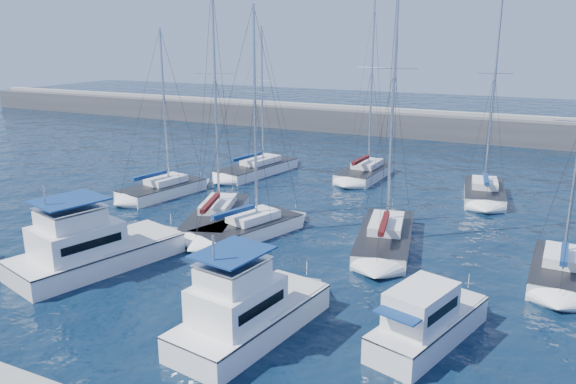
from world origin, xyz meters
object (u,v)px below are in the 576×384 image
at_px(sailboat_mid_d, 385,237).
at_px(sailboat_mid_e, 562,271).
at_px(motor_yacht_stbd_inner, 246,313).
at_px(sailboat_mid_b, 217,216).
at_px(sailboat_mid_a, 163,189).
at_px(sailboat_back_a, 257,169).
at_px(motor_yacht_stbd_outer, 426,323).
at_px(sailboat_mid_c, 249,228).
at_px(sailboat_back_c, 484,193).
at_px(sailboat_back_b, 365,172).
at_px(motor_yacht_port_inner, 90,249).

xyz_separation_m(sailboat_mid_d, sailboat_mid_e, (10.15, -1.05, -0.02)).
relative_size(motor_yacht_stbd_inner, sailboat_mid_b, 0.51).
distance_m(sailboat_mid_a, sailboat_mid_e, 30.39).
height_order(sailboat_mid_a, sailboat_back_a, sailboat_back_a).
distance_m(motor_yacht_stbd_outer, sailboat_mid_c, 16.02).
height_order(motor_yacht_stbd_outer, sailboat_mid_b, sailboat_mid_b).
xyz_separation_m(sailboat_mid_e, sailboat_back_c, (-5.89, 14.65, 0.03)).
bearing_deg(sailboat_back_b, sailboat_mid_d, -64.78).
height_order(motor_yacht_port_inner, sailboat_back_a, sailboat_back_a).
height_order(sailboat_mid_e, sailboat_back_b, sailboat_back_b).
bearing_deg(motor_yacht_stbd_outer, sailboat_back_c, 107.75).
bearing_deg(sailboat_back_c, motor_yacht_stbd_outer, -97.38).
height_order(motor_yacht_port_inner, sailboat_mid_e, sailboat_mid_e).
distance_m(sailboat_mid_a, sailboat_mid_b, 8.96).
relative_size(motor_yacht_stbd_outer, sailboat_mid_c, 0.48).
bearing_deg(sailboat_mid_d, sailboat_mid_b, 173.61).
height_order(motor_yacht_stbd_inner, sailboat_mid_c, sailboat_mid_c).
height_order(sailboat_mid_c, sailboat_back_a, sailboat_mid_c).
height_order(motor_yacht_port_inner, sailboat_back_b, sailboat_back_b).
distance_m(sailboat_mid_d, sailboat_back_c, 14.25).
relative_size(sailboat_mid_b, sailboat_mid_e, 1.22).
xyz_separation_m(sailboat_mid_b, sailboat_back_b, (5.29, 17.24, 0.00)).
height_order(motor_yacht_port_inner, motor_yacht_stbd_outer, motor_yacht_port_inner).
height_order(sailboat_mid_b, sailboat_mid_d, sailboat_mid_d).
xyz_separation_m(motor_yacht_stbd_inner, sailboat_mid_e, (12.41, 12.60, -0.61)).
relative_size(sailboat_mid_a, sailboat_mid_e, 1.01).
height_order(sailboat_mid_b, sailboat_back_c, sailboat_mid_b).
relative_size(motor_yacht_stbd_outer, sailboat_back_b, 0.45).
height_order(sailboat_mid_b, sailboat_back_a, sailboat_mid_b).
height_order(sailboat_mid_e, sailboat_back_a, sailboat_back_a).
relative_size(motor_yacht_port_inner, sailboat_back_b, 0.63).
relative_size(sailboat_mid_c, sailboat_mid_e, 1.10).
height_order(sailboat_mid_d, sailboat_mid_e, sailboat_mid_d).
bearing_deg(sailboat_back_c, sailboat_back_b, 157.53).
distance_m(motor_yacht_stbd_outer, sailboat_mid_e, 11.03).
bearing_deg(sailboat_mid_a, sailboat_mid_b, -15.46).
height_order(motor_yacht_stbd_inner, motor_yacht_stbd_outer, motor_yacht_stbd_inner).
bearing_deg(motor_yacht_stbd_outer, sailboat_mid_d, 130.84).
bearing_deg(sailboat_mid_d, motor_yacht_stbd_outer, -76.57).
bearing_deg(sailboat_back_a, sailboat_mid_e, -17.53).
height_order(sailboat_mid_b, sailboat_mid_e, sailboat_mid_b).
xyz_separation_m(motor_yacht_stbd_outer, sailboat_back_b, (-11.66, 26.99, -0.40)).
bearing_deg(sailboat_back_a, sailboat_mid_b, -61.76).
bearing_deg(sailboat_back_a, sailboat_mid_c, -52.46).
distance_m(sailboat_mid_d, sailboat_back_b, 17.54).
bearing_deg(sailboat_mid_b, sailboat_mid_c, -39.78).
distance_m(sailboat_mid_c, sailboat_back_b, 18.62).
bearing_deg(motor_yacht_stbd_inner, sailboat_mid_e, 54.34).
bearing_deg(sailboat_back_a, motor_yacht_stbd_inner, -51.47).
xyz_separation_m(sailboat_mid_b, sailboat_mid_e, (22.14, -0.02, -0.01)).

